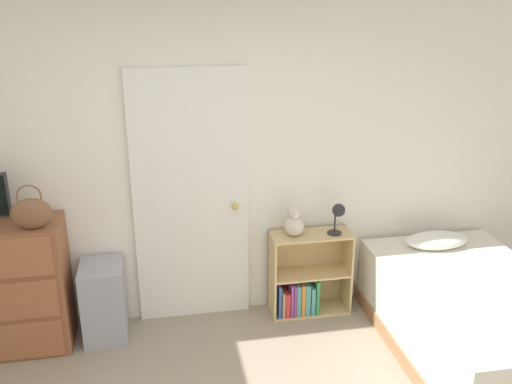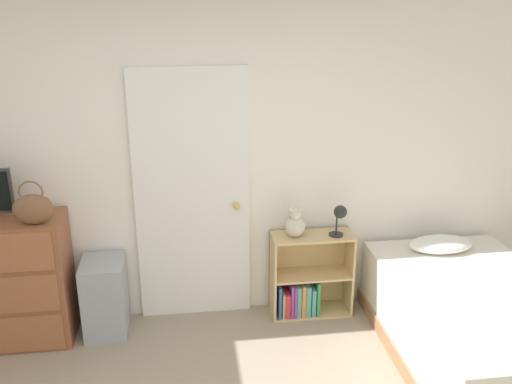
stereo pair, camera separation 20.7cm
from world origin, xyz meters
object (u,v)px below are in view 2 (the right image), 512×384
object	(u,v)px
handbag	(33,209)
teddy_bear	(295,224)
storage_bin	(105,297)
bookshelf	(305,284)
bed	(475,325)
desk_lamp	(340,215)

from	to	relation	value
handbag	teddy_bear	xyz separation A→B (m)	(1.91, 0.20, -0.31)
storage_bin	bookshelf	distance (m)	1.60
bed	bookshelf	bearing A→B (deg)	144.16
storage_bin	desk_lamp	size ratio (longest dim) A/B	2.34
storage_bin	teddy_bear	bearing A→B (deg)	2.23
desk_lamp	bed	xyz separation A→B (m)	(0.83, -0.74, -0.60)
teddy_bear	bed	world-z (taller)	teddy_bear
bookshelf	desk_lamp	world-z (taller)	desk_lamp
bookshelf	teddy_bear	size ratio (longest dim) A/B	2.85
storage_bin	bookshelf	xyz separation A→B (m)	(1.60, 0.06, -0.04)
storage_bin	desk_lamp	distance (m)	1.94
teddy_bear	desk_lamp	xyz separation A→B (m)	(0.35, -0.04, 0.07)
bookshelf	bed	bearing A→B (deg)	-35.84
bookshelf	teddy_bear	world-z (taller)	teddy_bear
handbag	desk_lamp	xyz separation A→B (m)	(2.25, 0.16, -0.23)
storage_bin	bed	world-z (taller)	bed
handbag	bookshelf	distance (m)	2.19
teddy_bear	handbag	bearing A→B (deg)	-174.04
desk_lamp	bookshelf	bearing A→B (deg)	170.44
handbag	bed	world-z (taller)	handbag
bookshelf	desk_lamp	size ratio (longest dim) A/B	2.71
handbag	desk_lamp	distance (m)	2.27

